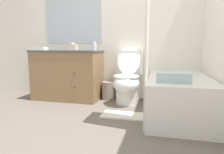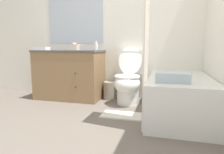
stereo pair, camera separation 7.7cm
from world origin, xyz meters
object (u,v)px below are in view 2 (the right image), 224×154
Objects in this scene: vanity_cabinet at (70,74)px; tissue_box at (75,47)px; wastebasket at (110,90)px; bath_mat at (123,115)px; sink_faucet at (74,48)px; bath_towel_folded at (173,78)px; toilet at (128,80)px; soap_dispenser at (96,46)px; hand_towel_folded at (42,49)px; bathtub at (179,96)px.

vanity_cabinet is 0.47m from tissue_box.
wastebasket reaches higher than bath_mat.
sink_faucet reaches higher than bath_towel_folded.
soap_dispenser is at bearing 168.90° from toilet.
bath_towel_folded is at bearing -33.67° from sink_faucet.
wastebasket is (0.69, 0.12, -0.27)m from vanity_cabinet.
wastebasket is at bearing 9.52° from vanity_cabinet.
wastebasket is 2.19× the size of tissue_box.
wastebasket is at bearing 14.17° from hand_towel_folded.
wastebasket is (0.69, -0.09, -0.71)m from sink_faucet.
soap_dispenser is 1.31m from bath_mat.
sink_faucet is at bearing 159.78° from bathtub.
sink_faucet is 1.17m from toilet.
soap_dispenser is at bearing -17.31° from sink_faucet.
sink_faucet is at bearing 146.33° from bath_towel_folded.
toilet is (1.03, -0.26, -0.49)m from sink_faucet.
hand_towel_folded is at bearing -165.90° from soap_dispenser.
bath_towel_folded is (0.63, -0.85, 0.19)m from toilet.
toilet is at bearing 126.53° from bath_towel_folded.
bath_mat is at bearing -161.99° from bathtub.
soap_dispenser is at bearing 6.87° from tissue_box.
tissue_box is 0.62× the size of hand_towel_folded.
bath_mat is (-0.58, 0.24, -0.55)m from bath_towel_folded.
bathtub is 1.54m from soap_dispenser.
toilet is 2.96× the size of wastebasket.
sink_faucet reaches higher than toilet.
tissue_box is at bearing -173.13° from soap_dispenser.
tissue_box is 0.89× the size of soap_dispenser.
hand_towel_folded is 0.39× the size of bath_mat.
sink_faucet reaches higher than vanity_cabinet.
sink_faucet is 0.47× the size of wastebasket.
bathtub is at bearing -7.54° from hand_towel_folded.
bath_towel_folded is (1.20, -0.96, -0.34)m from soap_dispenser.
sink_faucet reaches higher than bathtub.
soap_dispenser is (0.46, 0.06, 0.47)m from vanity_cabinet.
soap_dispenser is (0.36, 0.04, 0.02)m from tissue_box.
bathtub is at bearing -15.54° from tissue_box.
soap_dispenser reaches higher than wastebasket.
vanity_cabinet is at bearing 165.72° from bathtub.
toilet is 0.78m from soap_dispenser.
wastebasket is at bearing -7.12° from sink_faucet.
toilet is 0.84m from bathtub.
soap_dispenser is (-0.23, -0.06, 0.74)m from wastebasket.
bath_mat is (1.09, -0.87, -0.85)m from sink_faucet.
bath_mat is at bearing -38.70° from sink_faucet.
sink_faucet is 1.04× the size of tissue_box.
toilet is at bearing -13.92° from sink_faucet.
wastebasket is 0.89m from bath_mat.
hand_towel_folded is at bearing -161.03° from tissue_box.
vanity_cabinet is 0.66m from soap_dispenser.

